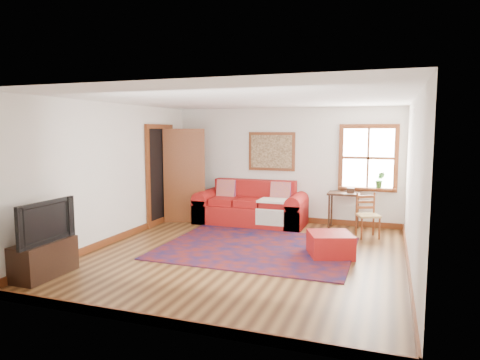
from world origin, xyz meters
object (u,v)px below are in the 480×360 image
at_px(red_ottoman, 330,245).
at_px(ladder_back_chair, 367,213).
at_px(red_leather_sofa, 251,209).
at_px(side_table, 344,199).
at_px(media_cabinet, 44,259).

height_order(red_ottoman, ladder_back_chair, ladder_back_chair).
height_order(red_leather_sofa, side_table, red_leather_sofa).
distance_m(red_leather_sofa, media_cabinet, 4.51).
bearing_deg(red_ottoman, media_cabinet, -168.62).
relative_size(red_leather_sofa, media_cabinet, 2.62).
relative_size(red_ottoman, ladder_back_chair, 0.78).
height_order(side_table, ladder_back_chair, ladder_back_chair).
bearing_deg(ladder_back_chair, red_ottoman, -108.00).
relative_size(red_leather_sofa, ladder_back_chair, 2.80).
bearing_deg(red_ottoman, red_leather_sofa, 114.65).
distance_m(red_leather_sofa, red_ottoman, 2.73).
height_order(red_leather_sofa, media_cabinet, red_leather_sofa).
distance_m(ladder_back_chair, media_cabinet, 5.58).
bearing_deg(media_cabinet, red_ottoman, 32.44).
bearing_deg(red_ottoman, ladder_back_chair, 50.93).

